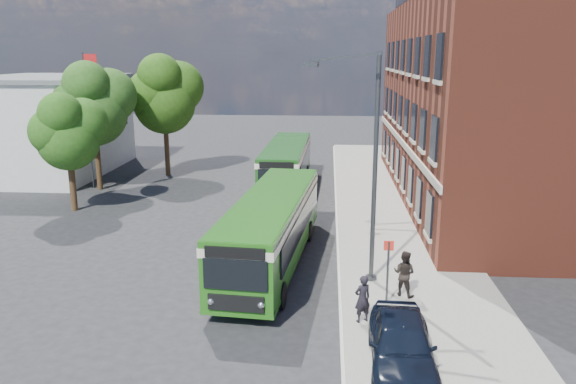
# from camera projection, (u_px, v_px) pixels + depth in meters

# --- Properties ---
(ground) EXTENTS (120.00, 120.00, 0.00)m
(ground) POSITION_uv_depth(u_px,v_px,m) (249.00, 261.00, 24.78)
(ground) COLOR #242427
(ground) RESTS_ON ground
(pavement) EXTENTS (6.00, 48.00, 0.15)m
(pavement) POSITION_uv_depth(u_px,v_px,m) (390.00, 213.00, 32.01)
(pavement) COLOR gray
(pavement) RESTS_ON ground
(kerb_line) EXTENTS (0.12, 48.00, 0.01)m
(kerb_line) POSITION_uv_depth(u_px,v_px,m) (337.00, 213.00, 32.24)
(kerb_line) COLOR beige
(kerb_line) RESTS_ON ground
(brick_office) EXTENTS (12.10, 26.00, 14.20)m
(brick_office) POSITION_uv_depth(u_px,v_px,m) (505.00, 87.00, 33.74)
(brick_office) COLOR maroon
(brick_office) RESTS_ON ground
(white_building) EXTENTS (9.40, 13.40, 7.30)m
(white_building) POSITION_uv_depth(u_px,v_px,m) (46.00, 125.00, 42.59)
(white_building) COLOR beige
(white_building) RESTS_ON ground
(flagpole) EXTENTS (0.95, 0.10, 9.00)m
(flagpole) POSITION_uv_depth(u_px,v_px,m) (88.00, 116.00, 37.05)
(flagpole) COLOR #343739
(flagpole) RESTS_ON ground
(street_lamp) EXTENTS (2.96, 2.38, 9.00)m
(street_lamp) POSITION_uv_depth(u_px,v_px,m) (366.00, 165.00, 21.35)
(street_lamp) COLOR #343739
(street_lamp) RESTS_ON ground
(bus_stop_sign) EXTENTS (0.35, 0.08, 2.52)m
(bus_stop_sign) POSITION_uv_depth(u_px,v_px,m) (388.00, 268.00, 19.96)
(bus_stop_sign) COLOR #343739
(bus_stop_sign) RESTS_ON ground
(bus_front) EXTENTS (3.69, 12.50, 3.02)m
(bus_front) POSITION_uv_depth(u_px,v_px,m) (271.00, 224.00, 24.06)
(bus_front) COLOR #226116
(bus_front) RESTS_ON ground
(bus_rear) EXTENTS (2.87, 11.82, 3.02)m
(bus_rear) POSITION_uv_depth(u_px,v_px,m) (286.00, 161.00, 37.93)
(bus_rear) COLOR #1C5119
(bus_rear) RESTS_ON ground
(parked_car) EXTENTS (2.00, 4.58, 1.54)m
(parked_car) POSITION_uv_depth(u_px,v_px,m) (402.00, 344.00, 15.92)
(parked_car) COLOR black
(parked_car) RESTS_ON pavement
(pedestrian_a) EXTENTS (0.72, 0.63, 1.65)m
(pedestrian_a) POSITION_uv_depth(u_px,v_px,m) (362.00, 299.00, 18.71)
(pedestrian_a) COLOR black
(pedestrian_a) RESTS_ON pavement
(pedestrian_b) EXTENTS (1.06, 0.99, 1.73)m
(pedestrian_b) POSITION_uv_depth(u_px,v_px,m) (404.00, 273.00, 20.76)
(pedestrian_b) COLOR black
(pedestrian_b) RESTS_ON pavement
(tree_left) EXTENTS (4.09, 3.89, 6.91)m
(tree_left) POSITION_uv_depth(u_px,v_px,m) (68.00, 131.00, 31.66)
(tree_left) COLOR #362213
(tree_left) RESTS_ON ground
(tree_mid) EXTENTS (5.05, 4.80, 8.52)m
(tree_mid) POSITION_uv_depth(u_px,v_px,m) (94.00, 103.00, 36.53)
(tree_mid) COLOR #362213
(tree_mid) RESTS_ON ground
(tree_right) EXTENTS (5.31, 5.05, 8.96)m
(tree_right) POSITION_uv_depth(u_px,v_px,m) (165.00, 94.00, 40.91)
(tree_right) COLOR #362213
(tree_right) RESTS_ON ground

